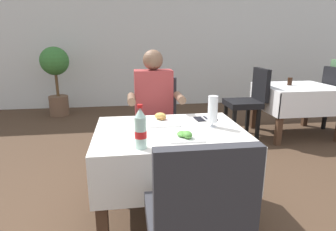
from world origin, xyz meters
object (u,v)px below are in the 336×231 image
(chair_far_diner_seat, at_px, (158,121))
(plate_far_diner, at_px, (162,120))
(background_dining_table, at_px, (296,98))
(potted_plant_corner, at_px, (56,73))
(main_dining_table, at_px, (170,152))
(napkin_cutlery_set, at_px, (206,119))
(background_chair_left, at_px, (249,99))
(seated_diner_far, at_px, (154,108))
(cola_bottle_primary, at_px, (141,129))
(beer_glass_left, at_px, (213,112))
(plate_near_camera, at_px, (185,136))
(background_table_tumbler, at_px, (290,81))
(chair_near_camera_side, at_px, (196,219))

(chair_far_diner_seat, xyz_separation_m, plate_far_diner, (-0.03, -0.61, 0.18))
(background_dining_table, height_order, potted_plant_corner, potted_plant_corner)
(main_dining_table, distance_m, napkin_cutlery_set, 0.44)
(main_dining_table, relative_size, background_chair_left, 1.10)
(seated_diner_far, xyz_separation_m, background_chair_left, (1.41, 1.01, -0.16))
(background_dining_table, bearing_deg, cola_bottle_primary, -138.46)
(chair_far_diner_seat, xyz_separation_m, napkin_cutlery_set, (0.33, -0.58, 0.17))
(background_chair_left, bearing_deg, beer_glass_left, -121.78)
(seated_diner_far, distance_m, cola_bottle_primary, 1.05)
(plate_near_camera, bearing_deg, seated_diner_far, 97.64)
(beer_glass_left, bearing_deg, cola_bottle_primary, -147.24)
(chair_far_diner_seat, relative_size, seated_diner_far, 0.77)
(background_dining_table, bearing_deg, chair_far_diner_seat, -156.51)
(seated_diner_far, height_order, background_table_tumbler, seated_diner_far)
(chair_far_diner_seat, bearing_deg, main_dining_table, -90.00)
(chair_far_diner_seat, height_order, background_dining_table, chair_far_diner_seat)
(seated_diner_far, relative_size, napkin_cutlery_set, 6.52)
(chair_near_camera_side, relative_size, background_table_tumbler, 8.82)
(chair_far_diner_seat, distance_m, napkin_cutlery_set, 0.68)
(plate_near_camera, relative_size, cola_bottle_primary, 0.85)
(plate_near_camera, distance_m, beer_glass_left, 0.35)
(beer_glass_left, xyz_separation_m, background_table_tumbler, (1.67, 1.75, -0.06))
(main_dining_table, bearing_deg, seated_diner_far, 93.91)
(background_dining_table, bearing_deg, main_dining_table, -140.44)
(chair_near_camera_side, xyz_separation_m, seated_diner_far, (-0.05, 1.52, 0.16))
(beer_glass_left, relative_size, background_chair_left, 0.24)
(napkin_cutlery_set, bearing_deg, background_table_tumbler, 42.87)
(chair_near_camera_side, xyz_separation_m, background_table_tumbler, (1.99, 2.59, 0.22))
(background_dining_table, bearing_deg, potted_plant_corner, 155.93)
(main_dining_table, xyz_separation_m, beer_glass_left, (0.32, 0.03, 0.29))
(main_dining_table, bearing_deg, chair_far_diner_seat, 90.00)
(chair_near_camera_side, relative_size, beer_glass_left, 4.15)
(main_dining_table, relative_size, background_table_tumbler, 9.72)
(chair_near_camera_side, height_order, potted_plant_corner, potted_plant_corner)
(chair_near_camera_side, relative_size, background_chair_left, 1.00)
(plate_far_diner, distance_m, beer_glass_left, 0.41)
(potted_plant_corner, bearing_deg, chair_near_camera_side, -69.42)
(chair_near_camera_side, distance_m, background_dining_table, 3.27)
(seated_diner_far, relative_size, potted_plant_corner, 1.02)
(potted_plant_corner, bearing_deg, background_dining_table, -24.07)
(seated_diner_far, bearing_deg, main_dining_table, -86.09)
(main_dining_table, distance_m, chair_near_camera_side, 0.81)
(chair_near_camera_side, bearing_deg, potted_plant_corner, 110.58)
(cola_bottle_primary, height_order, background_dining_table, cola_bottle_primary)
(background_chair_left, bearing_deg, background_table_tumbler, 5.71)
(beer_glass_left, height_order, cola_bottle_primary, cola_bottle_primary)
(cola_bottle_primary, relative_size, napkin_cutlery_set, 1.39)
(background_table_tumbler, relative_size, potted_plant_corner, 0.09)
(chair_near_camera_side, distance_m, beer_glass_left, 0.94)
(napkin_cutlery_set, bearing_deg, chair_far_diner_seat, 119.79)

